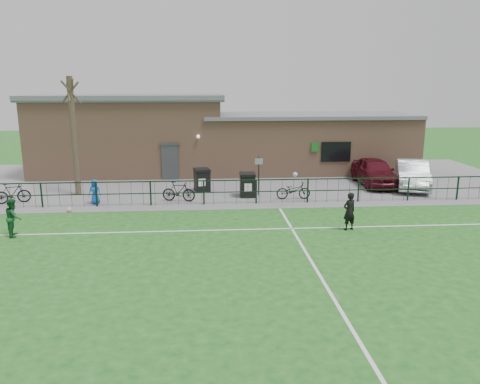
{
  "coord_description": "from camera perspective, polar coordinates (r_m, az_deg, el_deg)",
  "views": [
    {
      "loc": [
        -1.38,
        -13.64,
        5.69
      ],
      "look_at": [
        0.0,
        5.0,
        1.3
      ],
      "focal_mm": 35.0,
      "sensor_mm": 36.0,
      "label": 1
    }
  ],
  "objects": [
    {
      "name": "bicycle_d",
      "position": [
        22.96,
        -7.49,
        0.07
      ],
      "size": [
        1.7,
        0.81,
        0.98
      ],
      "primitive_type": "imported",
      "rotation": [
        0.0,
        0.0,
        1.35
      ],
      "color": "black",
      "rests_on": "paving_strip"
    },
    {
      "name": "ground",
      "position": [
        14.85,
        1.45,
        -9.33
      ],
      "size": [
        90.0,
        90.0,
        0.0
      ],
      "primitive_type": "plane",
      "color": "#195418",
      "rests_on": "ground"
    },
    {
      "name": "bicycle_b",
      "position": [
        24.91,
        -26.0,
        -0.15
      ],
      "size": [
        1.69,
        0.92,
        0.98
      ],
      "primitive_type": "imported",
      "rotation": [
        0.0,
        0.0,
        1.87
      ],
      "color": "black",
      "rests_on": "paving_strip"
    },
    {
      "name": "car_silver",
      "position": [
        27.36,
        20.23,
        2.05
      ],
      "size": [
        2.98,
        4.86,
        1.51
      ],
      "primitive_type": "imported",
      "rotation": [
        0.0,
        0.0,
        -0.33
      ],
      "color": "#B7BAC0",
      "rests_on": "paving_strip"
    },
    {
      "name": "bicycle_e",
      "position": [
        23.36,
        6.52,
        0.2
      ],
      "size": [
        1.69,
        0.61,
        0.89
      ],
      "primitive_type": "imported",
      "rotation": [
        0.0,
        0.0,
        1.56
      ],
      "color": "black",
      "rests_on": "paving_strip"
    },
    {
      "name": "pitch_line_mid",
      "position": [
        18.59,
        0.23,
        -4.6
      ],
      "size": [
        28.0,
        0.1,
        0.01
      ],
      "primitive_type": "cube",
      "color": "white",
      "rests_on": "ground"
    },
    {
      "name": "sign_post",
      "position": [
        23.98,
        2.29,
        1.98
      ],
      "size": [
        0.06,
        0.06,
        2.0
      ],
      "primitive_type": "cylinder",
      "rotation": [
        0.0,
        0.0,
        -0.02
      ],
      "color": "black",
      "rests_on": "paving_strip"
    },
    {
      "name": "car_maroon",
      "position": [
        27.43,
        16.08,
        2.4
      ],
      "size": [
        1.97,
        4.56,
        1.53
      ],
      "primitive_type": "imported",
      "rotation": [
        0.0,
        0.0,
        -0.04
      ],
      "color": "#4F0E19",
      "rests_on": "paving_strip"
    },
    {
      "name": "pitch_line_touch",
      "position": [
        22.23,
        -0.53,
        -1.61
      ],
      "size": [
        28.0,
        0.1,
        0.01
      ],
      "primitive_type": "cube",
      "color": "white",
      "rests_on": "ground"
    },
    {
      "name": "goalkeeper_kick",
      "position": [
        18.94,
        12.93,
        -2.13
      ],
      "size": [
        1.96,
        3.74,
        1.71
      ],
      "color": "black",
      "rests_on": "ground"
    },
    {
      "name": "clubhouse",
      "position": [
        30.34,
        -3.29,
        6.63
      ],
      "size": [
        24.25,
        5.4,
        4.96
      ],
      "color": "tan",
      "rests_on": "ground"
    },
    {
      "name": "ball_ground",
      "position": [
        22.36,
        -20.11,
        -2.04
      ],
      "size": [
        0.23,
        0.23,
        0.23
      ],
      "primitive_type": "sphere",
      "color": "white",
      "rests_on": "ground"
    },
    {
      "name": "bare_tree",
      "position": [
        25.18,
        -19.58,
        6.33
      ],
      "size": [
        0.3,
        0.3,
        6.0
      ],
      "primitive_type": "cylinder",
      "color": "#433528",
      "rests_on": "ground"
    },
    {
      "name": "wheelie_bin_left",
      "position": [
        24.95,
        -4.65,
        1.38
      ],
      "size": [
        0.91,
        0.99,
        1.14
      ],
      "primitive_type": "cube",
      "rotation": [
        0.0,
        0.0,
        0.21
      ],
      "color": "black",
      "rests_on": "paving_strip"
    },
    {
      "name": "outfield_player",
      "position": [
        19.64,
        -25.89,
        -2.79
      ],
      "size": [
        0.71,
        0.82,
        1.45
      ],
      "primitive_type": "imported",
      "rotation": [
        0.0,
        0.0,
        1.82
      ],
      "color": "#175327",
      "rests_on": "ground"
    },
    {
      "name": "wheelie_bin_right",
      "position": [
        23.74,
        0.91,
        0.79
      ],
      "size": [
        0.76,
        0.86,
        1.13
      ],
      "primitive_type": "cube",
      "rotation": [
        0.0,
        0.0,
        -0.02
      ],
      "color": "black",
      "rests_on": "paving_strip"
    },
    {
      "name": "paving_strip",
      "position": [
        27.76,
        -1.3,
        1.41
      ],
      "size": [
        34.0,
        13.0,
        0.02
      ],
      "primitive_type": "cube",
      "color": "slate",
      "rests_on": "ground"
    },
    {
      "name": "perimeter_fence",
      "position": [
        22.27,
        -0.57,
        0.01
      ],
      "size": [
        28.0,
        0.1,
        1.2
      ],
      "primitive_type": "cube",
      "color": "black",
      "rests_on": "ground"
    },
    {
      "name": "pitch_line_perp",
      "position": [
        15.16,
        9.08,
        -8.99
      ],
      "size": [
        0.1,
        16.0,
        0.01
      ],
      "primitive_type": "cube",
      "color": "white",
      "rests_on": "ground"
    },
    {
      "name": "spectator_child",
      "position": [
        23.3,
        -17.28,
        0.02
      ],
      "size": [
        0.6,
        0.41,
        1.18
      ],
      "primitive_type": "imported",
      "rotation": [
        0.0,
        0.0,
        -0.07
      ],
      "color": "blue",
      "rests_on": "paving_strip"
    }
  ]
}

